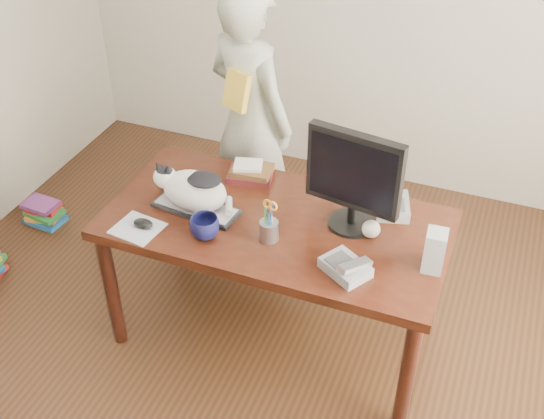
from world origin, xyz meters
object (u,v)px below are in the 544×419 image
Objects in this scene: pen_cup at (269,229)px; speaker at (435,251)px; desk at (282,235)px; monitor at (354,177)px; book_pile_b at (44,212)px; book_stack at (251,172)px; mouse at (143,223)px; keyboard at (196,208)px; cat at (192,189)px; coffee_mug at (205,227)px; person at (250,119)px; calculator at (393,206)px; baseball at (371,229)px; phone at (346,267)px.

pen_cup reaches higher than speaker.
speaker is (0.74, -0.14, 0.24)m from desk.
monitor is 2.28m from book_pile_b.
book_stack is (-0.58, 0.20, -0.24)m from monitor.
book_pile_b is (-1.17, 0.62, -0.70)m from mouse.
cat reaches higher than keyboard.
keyboard is at bearing 169.24° from pen_cup.
book_stack is (0.15, 0.34, -0.08)m from cat.
coffee_mug is 1.74m from book_pile_b.
cat is 0.84m from person.
pen_cup is 0.94× the size of calculator.
mouse is (-0.17, -0.21, 0.01)m from keyboard.
cat is (-0.40, -0.14, 0.27)m from desk.
book_stack is at bearing 163.04° from calculator.
desk is 12.08× the size of coffee_mug.
speaker is 0.43m from calculator.
keyboard is 0.37m from book_stack.
pen_cup reaches higher than mouse.
book_stack is 1.07× the size of calculator.
coffee_mug is at bearing -43.38° from cat.
coffee_mug is at bearing -143.26° from monitor.
monitor is at bearing 161.56° from person.
book_pile_b is at bearing 159.92° from mouse.
speaker is (1.13, -0.00, -0.02)m from cat.
keyboard is (-0.38, -0.14, 0.16)m from desk.
speaker is at bearing 16.71° from mouse.
keyboard is 3.25× the size of coffee_mug.
cat is at bearing 176.15° from speaker.
coffee_mug is 0.51m from book_stack.
pen_cup is at bearing 140.37° from person.
desk is 0.67m from mouse.
speaker is at bearing -20.87° from baseball.
mouse reaches higher than keyboard.
phone is 0.37m from speaker.
keyboard is 1.67× the size of book_pile_b.
book_stack is 0.97× the size of book_pile_b.
person is (0.10, 1.04, 0.02)m from mouse.
keyboard is at bearing 58.87° from mouse.
monitor reaches higher than mouse.
baseball is at bearing -28.62° from book_stack.
person is (-0.20, 0.99, -0.01)m from coffee_mug.
monitor is 2.25× the size of pen_cup.
desk is at bearing -174.47° from calculator.
book_stack is (-0.98, 0.35, -0.06)m from speaker.
person is (-0.94, 0.50, 0.01)m from calculator.
monitor is at bearing 29.30° from mouse.
baseball is at bearing -7.94° from book_pile_b.
coffee_mug reaches higher than book_stack.
calculator is (0.46, 0.41, -0.03)m from pen_cup.
monitor is at bearing -29.05° from book_stack.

